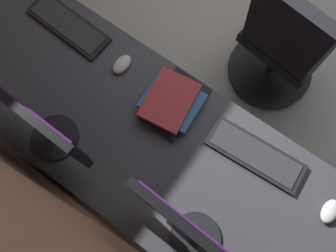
{
  "coord_description": "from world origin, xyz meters",
  "views": [
    {
      "loc": [
        -0.39,
        2.06,
        2.13
      ],
      "look_at": [
        -0.19,
        1.78,
        0.95
      ],
      "focal_mm": 36.26,
      "sensor_mm": 36.0,
      "label": 1
    }
  ],
  "objects_px": {
    "keyboard_spare": "(255,154)",
    "keyboard_main": "(68,25)",
    "mouse_main": "(330,211)",
    "mouse_spare": "(122,64)",
    "office_chair": "(283,46)",
    "monitor_secondary": "(202,240)",
    "drawer_pedestal": "(112,135)",
    "book_stack_near": "(173,102)",
    "monitor_primary": "(36,121)"
  },
  "relations": [
    {
      "from": "keyboard_spare",
      "to": "keyboard_main",
      "type": "bearing_deg",
      "value": -0.85
    },
    {
      "from": "mouse_main",
      "to": "mouse_spare",
      "type": "relative_size",
      "value": 1.0
    },
    {
      "from": "office_chair",
      "to": "monitor_secondary",
      "type": "bearing_deg",
      "value": 97.78
    },
    {
      "from": "office_chair",
      "to": "drawer_pedestal",
      "type": "bearing_deg",
      "value": 62.72
    },
    {
      "from": "mouse_main",
      "to": "office_chair",
      "type": "distance_m",
      "value": 0.95
    },
    {
      "from": "mouse_main",
      "to": "mouse_spare",
      "type": "distance_m",
      "value": 1.07
    },
    {
      "from": "keyboard_spare",
      "to": "book_stack_near",
      "type": "distance_m",
      "value": 0.41
    },
    {
      "from": "monitor_secondary",
      "to": "book_stack_near",
      "type": "distance_m",
      "value": 0.61
    },
    {
      "from": "monitor_secondary",
      "to": "office_chair",
      "type": "bearing_deg",
      "value": -82.22
    },
    {
      "from": "monitor_primary",
      "to": "book_stack_near",
      "type": "relative_size",
      "value": 1.57
    },
    {
      "from": "monitor_primary",
      "to": "mouse_spare",
      "type": "bearing_deg",
      "value": -93.2
    },
    {
      "from": "drawer_pedestal",
      "to": "mouse_spare",
      "type": "relative_size",
      "value": 6.68
    },
    {
      "from": "book_stack_near",
      "to": "office_chair",
      "type": "xyz_separation_m",
      "value": [
        -0.24,
        -0.72,
        -0.31
      ]
    },
    {
      "from": "mouse_main",
      "to": "monitor_secondary",
      "type": "bearing_deg",
      "value": 46.02
    },
    {
      "from": "mouse_main",
      "to": "office_chair",
      "type": "relative_size",
      "value": 0.11
    },
    {
      "from": "keyboard_spare",
      "to": "office_chair",
      "type": "distance_m",
      "value": 0.78
    },
    {
      "from": "drawer_pedestal",
      "to": "keyboard_spare",
      "type": "xyz_separation_m",
      "value": [
        -0.65,
        -0.24,
        0.39
      ]
    },
    {
      "from": "mouse_spare",
      "to": "book_stack_near",
      "type": "relative_size",
      "value": 0.35
    },
    {
      "from": "keyboard_main",
      "to": "mouse_spare",
      "type": "relative_size",
      "value": 4.1
    },
    {
      "from": "monitor_primary",
      "to": "office_chair",
      "type": "xyz_separation_m",
      "value": [
        -0.56,
        -1.13,
        -0.5
      ]
    },
    {
      "from": "monitor_primary",
      "to": "mouse_spare",
      "type": "height_order",
      "value": "monitor_primary"
    },
    {
      "from": "keyboard_spare",
      "to": "office_chair",
      "type": "height_order",
      "value": "office_chair"
    },
    {
      "from": "keyboard_main",
      "to": "keyboard_spare",
      "type": "relative_size",
      "value": 1.0
    },
    {
      "from": "monitor_primary",
      "to": "office_chair",
      "type": "bearing_deg",
      "value": -116.32
    },
    {
      "from": "drawer_pedestal",
      "to": "mouse_spare",
      "type": "distance_m",
      "value": 0.47
    },
    {
      "from": "monitor_secondary",
      "to": "mouse_spare",
      "type": "distance_m",
      "value": 0.84
    },
    {
      "from": "office_chair",
      "to": "keyboard_main",
      "type": "bearing_deg",
      "value": 38.47
    },
    {
      "from": "keyboard_spare",
      "to": "mouse_main",
      "type": "xyz_separation_m",
      "value": [
        -0.36,
        0.03,
        0.01
      ]
    },
    {
      "from": "monitor_secondary",
      "to": "keyboard_spare",
      "type": "distance_m",
      "value": 0.49
    },
    {
      "from": "mouse_main",
      "to": "book_stack_near",
      "type": "xyz_separation_m",
      "value": [
        0.77,
        -0.01,
        0.02
      ]
    },
    {
      "from": "mouse_main",
      "to": "book_stack_near",
      "type": "distance_m",
      "value": 0.77
    },
    {
      "from": "monitor_primary",
      "to": "office_chair",
      "type": "relative_size",
      "value": 0.48
    },
    {
      "from": "drawer_pedestal",
      "to": "keyboard_main",
      "type": "bearing_deg",
      "value": -33.77
    },
    {
      "from": "monitor_secondary",
      "to": "keyboard_main",
      "type": "height_order",
      "value": "monitor_secondary"
    },
    {
      "from": "drawer_pedestal",
      "to": "office_chair",
      "type": "height_order",
      "value": "office_chair"
    },
    {
      "from": "keyboard_spare",
      "to": "mouse_main",
      "type": "bearing_deg",
      "value": 176.05
    },
    {
      "from": "keyboard_main",
      "to": "office_chair",
      "type": "xyz_separation_m",
      "value": [
        -0.86,
        -0.69,
        -0.28
      ]
    },
    {
      "from": "keyboard_main",
      "to": "mouse_spare",
      "type": "distance_m",
      "value": 0.33
    },
    {
      "from": "mouse_main",
      "to": "drawer_pedestal",
      "type": "bearing_deg",
      "value": 11.85
    },
    {
      "from": "keyboard_main",
      "to": "mouse_main",
      "type": "distance_m",
      "value": 1.4
    },
    {
      "from": "keyboard_main",
      "to": "keyboard_spare",
      "type": "distance_m",
      "value": 1.03
    },
    {
      "from": "monitor_primary",
      "to": "office_chair",
      "type": "height_order",
      "value": "monitor_primary"
    },
    {
      "from": "monitor_secondary",
      "to": "monitor_primary",
      "type": "bearing_deg",
      "value": 0.85
    },
    {
      "from": "mouse_spare",
      "to": "office_chair",
      "type": "bearing_deg",
      "value": -127.31
    },
    {
      "from": "mouse_spare",
      "to": "keyboard_main",
      "type": "bearing_deg",
      "value": -2.66
    },
    {
      "from": "book_stack_near",
      "to": "keyboard_main",
      "type": "bearing_deg",
      "value": -2.98
    },
    {
      "from": "keyboard_spare",
      "to": "book_stack_near",
      "type": "bearing_deg",
      "value": 2.37
    },
    {
      "from": "monitor_secondary",
      "to": "keyboard_main",
      "type": "relative_size",
      "value": 1.3
    },
    {
      "from": "monitor_primary",
      "to": "keyboard_main",
      "type": "distance_m",
      "value": 0.58
    },
    {
      "from": "monitor_primary",
      "to": "keyboard_main",
      "type": "bearing_deg",
      "value": -55.43
    }
  ]
}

